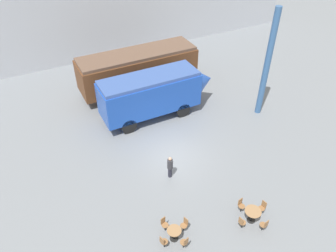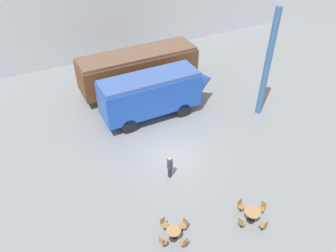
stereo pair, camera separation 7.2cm
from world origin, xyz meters
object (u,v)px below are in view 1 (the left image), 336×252
object	(u,v)px
visitor_person	(170,166)
passenger_coach_wooden	(138,68)
cafe_table_mid	(174,232)
cafe_table_near	(253,213)
cafe_chair_0	(265,225)
streamlined_locomotive	(158,91)

from	to	relation	value
visitor_person	passenger_coach_wooden	bearing A→B (deg)	77.10
cafe_table_mid	visitor_person	xyz separation A→B (m)	(1.78, 3.89, 0.31)
cafe_table_near	visitor_person	distance (m)	5.32
passenger_coach_wooden	visitor_person	xyz separation A→B (m)	(-2.35, -10.25, -1.13)
cafe_table_near	cafe_table_mid	distance (m)	4.22
cafe_table_mid	visitor_person	world-z (taller)	visitor_person
passenger_coach_wooden	cafe_table_mid	world-z (taller)	passenger_coach_wooden
passenger_coach_wooden	cafe_table_near	world-z (taller)	passenger_coach_wooden
passenger_coach_wooden	cafe_table_near	xyz separation A→B (m)	(-0.00, -15.02, -1.35)
cafe_table_near	cafe_chair_0	bearing A→B (deg)	-80.12
cafe_table_mid	passenger_coach_wooden	bearing A→B (deg)	73.74
cafe_table_near	cafe_chair_0	size ratio (longest dim) A/B	0.99
streamlined_locomotive	visitor_person	world-z (taller)	streamlined_locomotive
streamlined_locomotive	cafe_chair_0	xyz separation A→B (m)	(0.28, -11.72, -1.50)
cafe_chair_0	visitor_person	size ratio (longest dim) A/B	0.56
streamlined_locomotive	cafe_table_near	bearing A→B (deg)	-89.27
streamlined_locomotive	visitor_person	distance (m)	6.65
cafe_chair_0	visitor_person	bearing A→B (deg)	14.20
cafe_table_near	streamlined_locomotive	bearing A→B (deg)	90.73
cafe_table_near	cafe_chair_0	distance (m)	0.81
streamlined_locomotive	cafe_table_mid	xyz separation A→B (m)	(-3.98, -10.05, -1.49)
passenger_coach_wooden	visitor_person	world-z (taller)	passenger_coach_wooden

